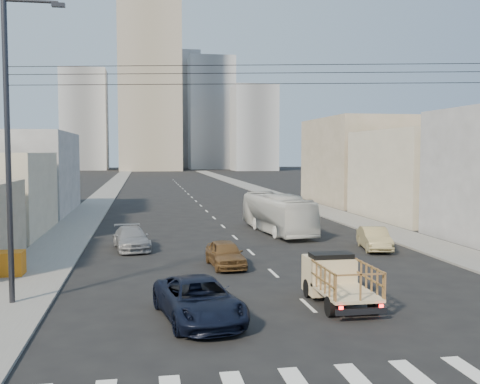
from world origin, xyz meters
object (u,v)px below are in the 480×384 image
object	(u,v)px
flatbed_pickup	(338,277)
sedan_grey	(131,238)
sedan_tan	(374,239)
crate_stack	(4,263)
navy_pickup	(199,300)
streetlamp_left	(11,142)
city_bus	(277,213)
sedan_brown	(225,254)

from	to	relation	value
flatbed_pickup	sedan_grey	distance (m)	16.48
sedan_tan	crate_stack	distance (m)	21.13
navy_pickup	streetlamp_left	bearing A→B (deg)	145.67
sedan_tan	sedan_grey	xyz separation A→B (m)	(-14.82, 2.69, -0.00)
streetlamp_left	flatbed_pickup	bearing A→B (deg)	-9.05
city_bus	sedan_brown	distance (m)	13.10
sedan_brown	sedan_tan	xyz separation A→B (m)	(9.83, 3.55, 0.00)
sedan_grey	streetlamp_left	distance (m)	14.14
sedan_tan	streetlamp_left	distance (m)	22.08
streetlamp_left	crate_stack	world-z (taller)	streetlamp_left
sedan_grey	crate_stack	size ratio (longest dim) A/B	2.66
crate_stack	sedan_grey	bearing A→B (deg)	49.84
flatbed_pickup	sedan_tan	distance (m)	13.22
sedan_tan	streetlamp_left	size ratio (longest dim) A/B	0.35
flatbed_pickup	streetlamp_left	bearing A→B (deg)	170.95
flatbed_pickup	navy_pickup	bearing A→B (deg)	-167.87
navy_pickup	sedan_tan	size ratio (longest dim) A/B	1.28
sedan_brown	sedan_grey	bearing A→B (deg)	124.32
city_bus	flatbed_pickup	bearing A→B (deg)	-102.52
navy_pickup	sedan_grey	xyz separation A→B (m)	(-2.69, 15.42, -0.05)
navy_pickup	crate_stack	distance (m)	12.04
flatbed_pickup	streetlamp_left	xyz separation A→B (m)	(-12.61, 2.01, 5.34)
sedan_grey	streetlamp_left	xyz separation A→B (m)	(-4.26, -12.20, 5.74)
city_bus	sedan_tan	xyz separation A→B (m)	(4.17, -8.24, -0.75)
streetlamp_left	navy_pickup	bearing A→B (deg)	-24.88
sedan_grey	crate_stack	xyz separation A→B (m)	(-5.87, -6.96, -0.00)
sedan_brown	sedan_grey	size ratio (longest dim) A/B	0.85
sedan_grey	sedan_brown	bearing A→B (deg)	-59.41
flatbed_pickup	crate_stack	world-z (taller)	flatbed_pickup
city_bus	sedan_grey	xyz separation A→B (m)	(-10.65, -5.55, -0.75)
city_bus	streetlamp_left	xyz separation A→B (m)	(-14.92, -17.75, 4.99)
navy_pickup	city_bus	bearing A→B (deg)	59.77
navy_pickup	streetlamp_left	size ratio (longest dim) A/B	0.45
flatbed_pickup	streetlamp_left	size ratio (longest dim) A/B	0.37
sedan_tan	sedan_grey	world-z (taller)	sedan_tan
sedan_tan	crate_stack	size ratio (longest dim) A/B	2.34
sedan_brown	crate_stack	distance (m)	10.89
streetlamp_left	sedan_grey	bearing A→B (deg)	70.73
sedan_brown	crate_stack	world-z (taller)	sedan_brown
sedan_grey	crate_stack	distance (m)	9.10
navy_pickup	city_bus	xyz separation A→B (m)	(7.96, 20.97, 0.70)
flatbed_pickup	sedan_grey	xyz separation A→B (m)	(-8.35, 14.21, -0.40)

